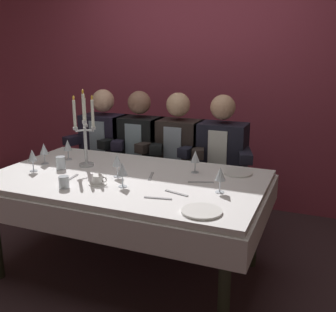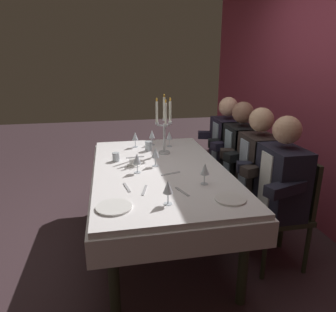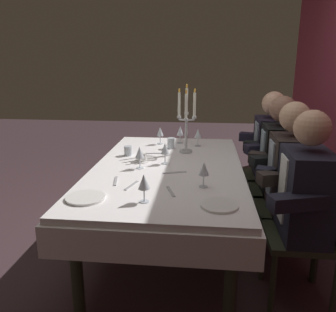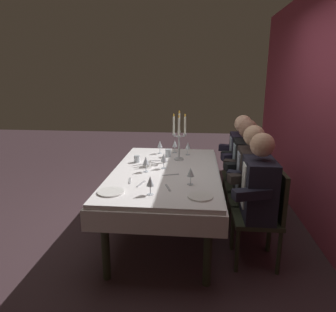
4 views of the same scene
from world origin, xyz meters
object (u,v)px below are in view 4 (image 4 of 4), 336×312
Objects in this scene: coffee_cup_0 at (147,164)px; wine_glass_3 at (150,182)px; wine_glass_0 at (175,144)px; dinner_plate_0 at (200,196)px; wine_glass_5 at (188,146)px; wine_glass_6 at (191,173)px; wine_glass_2 at (164,158)px; water_tumbler_1 at (137,159)px; seated_diner_2 at (252,174)px; dining_table at (166,180)px; water_tumbler_0 at (168,153)px; seated_diner_1 at (246,164)px; candelabra at (179,138)px; wine_glass_4 at (160,145)px; seated_diner_3 at (259,189)px; dinner_plate_1 at (111,192)px; wine_glass_1 at (146,161)px; seated_diner_0 at (242,155)px.

wine_glass_3 is at bearing 10.95° from coffee_cup_0.
wine_glass_0 is 1.43m from wine_glass_3.
dinner_plate_0 is 1.48m from wine_glass_0.
wine_glass_5 reaches higher than coffee_cup_0.
wine_glass_2 is at bearing -147.84° from wine_glass_6.
water_tumbler_1 is 0.06× the size of seated_diner_2.
dining_table is 0.80m from dinner_plate_0.
wine_glass_0 is (-0.73, 0.04, 0.23)m from dining_table.
wine_glass_5 is at bearing 161.61° from dining_table.
water_tumbler_0 is 0.08× the size of seated_diner_1.
coffee_cup_0 reaches higher than dinner_plate_0.
wine_glass_3 is at bearing -9.12° from candelabra.
wine_glass_3 is (1.42, -0.10, 0.00)m from wine_glass_0.
wine_glass_2 reaches higher than coffee_cup_0.
dinner_plate_0 is at bearing 12.41° from wine_glass_0.
wine_glass_3 is at bearing 3.53° from wine_glass_4.
seated_diner_3 reaches higher than wine_glass_3.
wine_glass_0 is 0.13× the size of seated_diner_3.
water_tumbler_1 is at bearing -50.66° from water_tumbler_0.
dining_table is at bearing -116.86° from seated_diner_3.
seated_diner_3 reaches higher than wine_glass_6.
wine_glass_2 is (-0.74, 0.38, 0.11)m from dinner_plate_1.
wine_glass_0 is at bearing -167.59° from dinner_plate_0.
seated_diner_3 is (0.37, 1.08, -0.12)m from wine_glass_1.
dinner_plate_1 is 1.39× the size of wine_glass_1.
wine_glass_6 is (-0.27, 0.33, 0.00)m from wine_glass_3.
seated_diner_2 is (0.38, 0.00, 0.00)m from seated_diner_1.
wine_glass_5 is (0.10, 0.17, 0.00)m from wine_glass_0.
wine_glass_5 is (-0.58, 0.24, 0.00)m from wine_glass_2.
water_tumbler_1 is (0.43, -0.21, -0.08)m from wine_glass_4.
dinner_plate_1 is 1.27m from water_tumbler_0.
seated_diner_1 is (0.21, 0.91, -0.05)m from water_tumbler_0.
wine_glass_6 is (0.82, 0.15, -0.14)m from candelabra.
seated_diner_0 is 1.00× the size of seated_diner_1.
seated_diner_0 is at bearing 180.00° from seated_diner_2.
dinner_plate_1 is 1.39× the size of wine_glass_6.
wine_glass_0 is at bearing -115.85° from seated_diner_1.
seated_diner_2 is (0.05, 0.89, 0.11)m from dining_table.
wine_glass_1 is at bearing -88.48° from seated_diner_2.
water_tumbler_0 is at bearing -79.45° from seated_diner_0.
wine_glass_0 is at bearing -132.92° from seated_diner_2.
wine_glass_2 and wine_glass_5 have the same top height.
dinner_plate_0 is at bearing -27.01° from seated_diner_1.
seated_diner_1 is at bearing 0.00° from seated_diner_0.
wine_glass_3 and wine_glass_5 have the same top height.
wine_glass_4 is at bearing -97.68° from wine_glass_5.
seated_diner_3 reaches higher than water_tumbler_0.
wine_glass_2 is 0.96m from seated_diner_1.
water_tumbler_0 is 0.08× the size of seated_diner_0.
wine_glass_6 reaches higher than water_tumbler_0.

